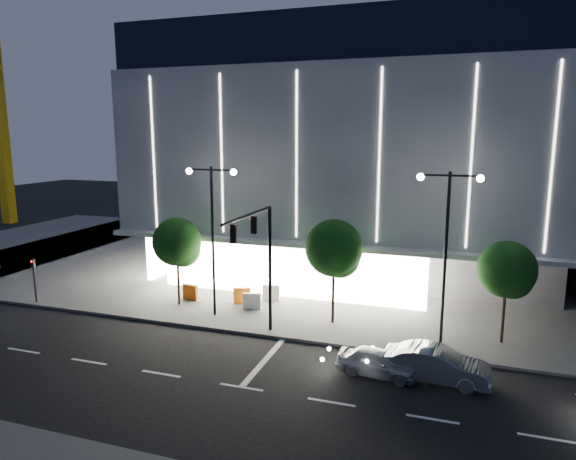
{
  "coord_description": "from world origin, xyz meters",
  "views": [
    {
      "loc": [
        10.44,
        -20.38,
        10.8
      ],
      "look_at": [
        0.63,
        8.97,
        5.0
      ],
      "focal_mm": 32.0,
      "sensor_mm": 36.0,
      "label": 1
    }
  ],
  "objects_px": {
    "tower_crane": "(0,49)",
    "car_second": "(436,365)",
    "ped_signal_far": "(34,276)",
    "barrier_d": "(271,292)",
    "tree_left": "(178,245)",
    "street_lamp_west": "(212,219)",
    "traffic_mast": "(260,249)",
    "tree_right": "(507,273)",
    "car_lead": "(377,362)",
    "barrier_c": "(242,296)",
    "barrier_b": "(252,301)",
    "barrier_a": "(190,292)",
    "street_lamp_east": "(447,233)",
    "tree_mid": "(334,251)"
  },
  "relations": [
    {
      "from": "ped_signal_far",
      "to": "car_lead",
      "type": "distance_m",
      "value": 22.63
    },
    {
      "from": "barrier_b",
      "to": "barrier_c",
      "type": "bearing_deg",
      "value": 127.68
    },
    {
      "from": "street_lamp_east",
      "to": "tree_left",
      "type": "height_order",
      "value": "street_lamp_east"
    },
    {
      "from": "ped_signal_far",
      "to": "tree_left",
      "type": "xyz_separation_m",
      "value": [
        9.03,
        2.52,
        2.15
      ]
    },
    {
      "from": "tree_left",
      "to": "tree_right",
      "type": "xyz_separation_m",
      "value": [
        19.0,
        -0.0,
        -0.15
      ]
    },
    {
      "from": "street_lamp_west",
      "to": "tower_crane",
      "type": "distance_m",
      "value": 46.19
    },
    {
      "from": "tree_mid",
      "to": "car_second",
      "type": "relative_size",
      "value": 1.32
    },
    {
      "from": "tree_left",
      "to": "street_lamp_east",
      "type": "bearing_deg",
      "value": -3.65
    },
    {
      "from": "ped_signal_far",
      "to": "tree_left",
      "type": "bearing_deg",
      "value": 15.61
    },
    {
      "from": "tree_right",
      "to": "car_lead",
      "type": "xyz_separation_m",
      "value": [
        -5.63,
        -5.51,
        -3.26
      ]
    },
    {
      "from": "barrier_a",
      "to": "street_lamp_west",
      "type": "bearing_deg",
      "value": -27.21
    },
    {
      "from": "tree_left",
      "to": "car_second",
      "type": "distance_m",
      "value": 17.07
    },
    {
      "from": "barrier_c",
      "to": "car_second",
      "type": "bearing_deg",
      "value": -49.97
    },
    {
      "from": "traffic_mast",
      "to": "barrier_b",
      "type": "xyz_separation_m",
      "value": [
        -2.27,
        4.32,
        -4.38
      ]
    },
    {
      "from": "traffic_mast",
      "to": "tree_right",
      "type": "distance_m",
      "value": 12.63
    },
    {
      "from": "tree_left",
      "to": "car_second",
      "type": "relative_size",
      "value": 1.23
    },
    {
      "from": "tower_crane",
      "to": "tree_right",
      "type": "distance_m",
      "value": 60.22
    },
    {
      "from": "car_second",
      "to": "barrier_c",
      "type": "distance_m",
      "value": 13.95
    },
    {
      "from": "tree_left",
      "to": "car_second",
      "type": "bearing_deg",
      "value": -18.18
    },
    {
      "from": "tree_mid",
      "to": "barrier_b",
      "type": "relative_size",
      "value": 5.59
    },
    {
      "from": "tree_right",
      "to": "car_lead",
      "type": "height_order",
      "value": "tree_right"
    },
    {
      "from": "tree_right",
      "to": "barrier_c",
      "type": "bearing_deg",
      "value": 174.54
    },
    {
      "from": "street_lamp_east",
      "to": "tree_mid",
      "type": "bearing_deg",
      "value": 170.31
    },
    {
      "from": "ped_signal_far",
      "to": "barrier_d",
      "type": "xyz_separation_m",
      "value": [
        14.25,
        5.18,
        -1.24
      ]
    },
    {
      "from": "street_lamp_east",
      "to": "barrier_d",
      "type": "xyz_separation_m",
      "value": [
        -10.75,
        3.68,
        -5.31
      ]
    },
    {
      "from": "traffic_mast",
      "to": "tree_right",
      "type": "height_order",
      "value": "traffic_mast"
    },
    {
      "from": "barrier_d",
      "to": "tower_crane",
      "type": "bearing_deg",
      "value": 148.73
    },
    {
      "from": "tree_mid",
      "to": "barrier_c",
      "type": "bearing_deg",
      "value": 166.96
    },
    {
      "from": "traffic_mast",
      "to": "ped_signal_far",
      "type": "relative_size",
      "value": 2.36
    },
    {
      "from": "ped_signal_far",
      "to": "car_second",
      "type": "distance_m",
      "value": 25.12
    },
    {
      "from": "ped_signal_far",
      "to": "barrier_c",
      "type": "bearing_deg",
      "value": 17.43
    },
    {
      "from": "street_lamp_east",
      "to": "barrier_c",
      "type": "bearing_deg",
      "value": 168.58
    },
    {
      "from": "tree_mid",
      "to": "barrier_c",
      "type": "relative_size",
      "value": 5.59
    },
    {
      "from": "tower_crane",
      "to": "tree_left",
      "type": "height_order",
      "value": "tower_crane"
    },
    {
      "from": "street_lamp_west",
      "to": "barrier_d",
      "type": "xyz_separation_m",
      "value": [
        2.25,
        3.68,
        -5.31
      ]
    },
    {
      "from": "traffic_mast",
      "to": "tree_right",
      "type": "xyz_separation_m",
      "value": [
        12.03,
        3.68,
        -1.14
      ]
    },
    {
      "from": "street_lamp_west",
      "to": "barrier_a",
      "type": "height_order",
      "value": "street_lamp_west"
    },
    {
      "from": "barrier_b",
      "to": "tower_crane",
      "type": "bearing_deg",
      "value": 139.28
    },
    {
      "from": "tower_crane",
      "to": "car_second",
      "type": "bearing_deg",
      "value": -27.26
    },
    {
      "from": "street_lamp_east",
      "to": "ped_signal_far",
      "type": "bearing_deg",
      "value": -176.56
    },
    {
      "from": "tower_crane",
      "to": "barrier_b",
      "type": "relative_size",
      "value": 29.09
    },
    {
      "from": "tree_mid",
      "to": "tower_crane",
      "type": "bearing_deg",
      "value": 154.98
    },
    {
      "from": "barrier_c",
      "to": "barrier_d",
      "type": "distance_m",
      "value": 1.96
    },
    {
      "from": "street_lamp_west",
      "to": "barrier_b",
      "type": "relative_size",
      "value": 8.18
    },
    {
      "from": "street_lamp_west",
      "to": "barrier_d",
      "type": "bearing_deg",
      "value": 58.59
    },
    {
      "from": "car_lead",
      "to": "barrier_b",
      "type": "xyz_separation_m",
      "value": [
        -8.67,
        6.15,
        0.02
      ]
    },
    {
      "from": "barrier_c",
      "to": "traffic_mast",
      "type": "bearing_deg",
      "value": -78.65
    },
    {
      "from": "car_lead",
      "to": "traffic_mast",
      "type": "bearing_deg",
      "value": 80.95
    },
    {
      "from": "traffic_mast",
      "to": "car_second",
      "type": "bearing_deg",
      "value": -9.8
    },
    {
      "from": "traffic_mast",
      "to": "street_lamp_west",
      "type": "relative_size",
      "value": 0.79
    }
  ]
}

